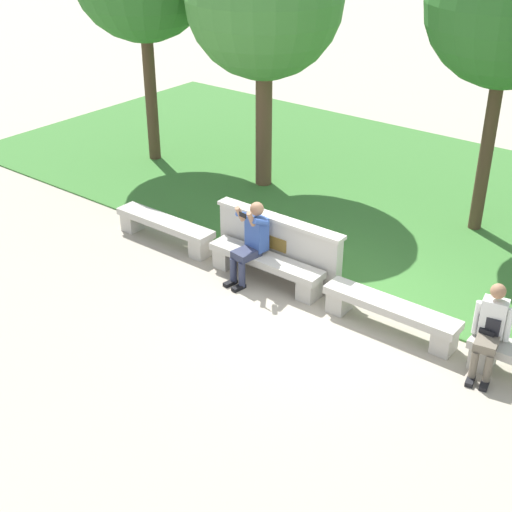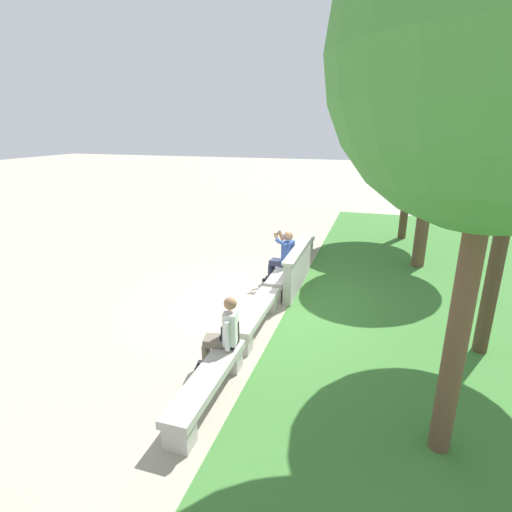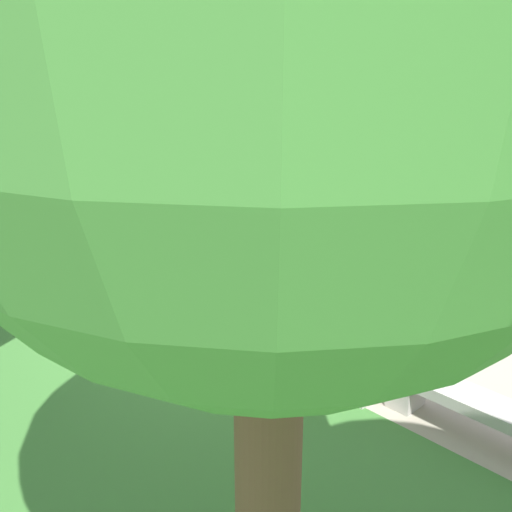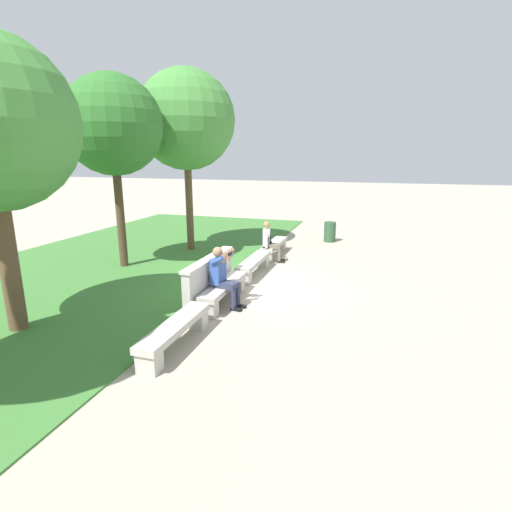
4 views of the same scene
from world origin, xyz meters
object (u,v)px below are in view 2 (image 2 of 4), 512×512
at_px(bench_far, 208,383).
at_px(tree_right_background, 507,55).
at_px(person_photographer, 283,254).
at_px(backpack, 230,335).
at_px(bench_near, 284,274).
at_px(bench_main, 302,249).
at_px(bench_mid, 256,314).
at_px(tree_behind_wall, 416,113).
at_px(person_distant, 224,332).
at_px(tree_far_back, 436,125).

height_order(bench_far, tree_right_background, tree_right_background).
xyz_separation_m(bench_far, tree_right_background, (-0.04, 2.98, 3.98)).
height_order(person_photographer, tree_right_background, tree_right_background).
relative_size(person_photographer, backpack, 3.08).
distance_m(bench_near, bench_far, 4.47).
height_order(bench_main, bench_mid, same).
height_order(backpack, tree_behind_wall, tree_behind_wall).
relative_size(person_photographer, tree_behind_wall, 0.24).
bearing_deg(backpack, tree_right_background, 75.29).
distance_m(person_photographer, person_distant, 3.90).
bearing_deg(tree_far_back, bench_near, -52.06).
bearing_deg(tree_behind_wall, bench_near, -28.04).
distance_m(backpack, tree_far_back, 7.56).
relative_size(person_photographer, tree_right_background, 0.22).
relative_size(bench_near, bench_far, 1.00).
bearing_deg(backpack, bench_far, -1.32).
height_order(bench_main, backpack, backpack).
bearing_deg(bench_mid, tree_right_background, 53.65).
bearing_deg(tree_behind_wall, backpack, -17.48).
xyz_separation_m(bench_main, person_distant, (5.91, -0.06, 0.37)).
xyz_separation_m(bench_far, tree_far_back, (-6.95, 3.18, 3.41)).
xyz_separation_m(tree_behind_wall, tree_far_back, (2.88, 0.33, -0.38)).
xyz_separation_m(bench_main, backpack, (5.88, 0.02, 0.32)).
height_order(tree_behind_wall, tree_right_background, tree_right_background).
height_order(bench_far, tree_far_back, tree_far_back).
height_order(bench_far, backpack, backpack).
bearing_deg(person_photographer, bench_main, 177.81).
bearing_deg(tree_far_back, person_distant, -27.82).
distance_m(bench_near, bench_mid, 2.23).
bearing_deg(tree_right_background, bench_near, -146.05).
distance_m(bench_near, person_distant, 3.70).
distance_m(bench_mid, tree_behind_wall, 8.96).
distance_m(bench_main, bench_mid, 4.47).
bearing_deg(bench_mid, person_distant, -2.58).
xyz_separation_m(person_photographer, person_distant, (3.90, 0.01, -0.06)).
relative_size(bench_mid, tree_right_background, 0.35).
bearing_deg(tree_right_background, tree_behind_wall, -179.29).
bearing_deg(bench_far, tree_right_background, 90.77).
bearing_deg(tree_behind_wall, bench_mid, -20.61).
bearing_deg(bench_far, backpack, 178.68).
bearing_deg(bench_far, bench_near, 180.00).
xyz_separation_m(bench_main, bench_far, (6.70, 0.00, 0.00)).
distance_m(person_photographer, backpack, 3.88).
height_order(backpack, tree_right_background, tree_right_background).
bearing_deg(person_photographer, backpack, 1.41).
xyz_separation_m(bench_mid, tree_far_back, (-4.72, 3.18, 3.41)).
relative_size(bench_main, bench_far, 1.00).
height_order(bench_main, tree_far_back, tree_far_back).
relative_size(bench_near, tree_behind_wall, 0.37).
xyz_separation_m(bench_main, bench_near, (2.23, 0.00, 0.00)).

